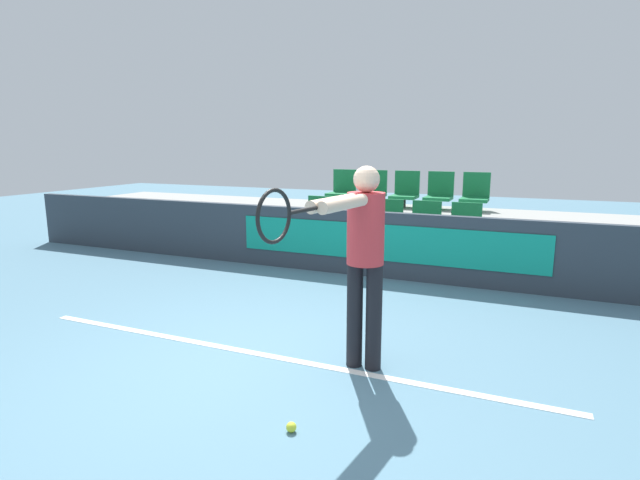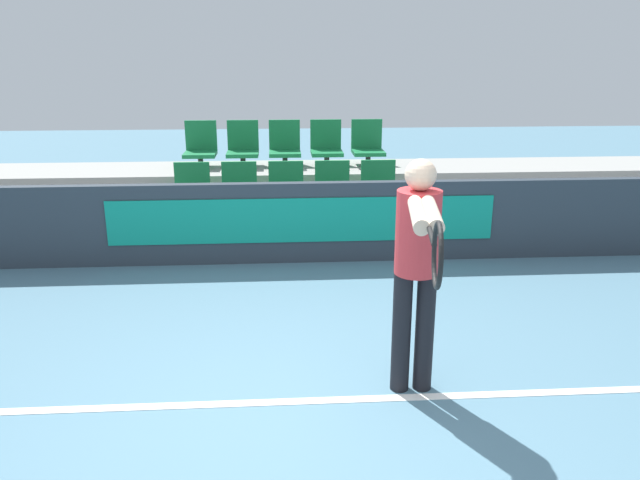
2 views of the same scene
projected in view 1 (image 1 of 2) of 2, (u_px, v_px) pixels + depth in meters
The scene contains 17 objects.
ground_plane at pixel (246, 373), 3.97m from camera, with size 30.00×30.00×0.00m, color slate.
court_baseline at pixel (268, 356), 4.29m from camera, with size 4.95×0.08×0.01m.
barrier_wall at pixel (371, 244), 6.82m from camera, with size 12.47×0.14×0.90m.
bleacher_tier_front at pixel (384, 254), 7.44m from camera, with size 12.07×1.09×0.37m.
bleacher_tier_middle at pixel (402, 230), 8.38m from camera, with size 12.07×1.09×0.75m.
stadium_chair_0 at pixel (318, 218), 7.91m from camera, with size 0.42×0.45×0.60m.
stadium_chair_1 at pixel (351, 220), 7.69m from camera, with size 0.42×0.45×0.60m.
stadium_chair_2 at pixel (387, 222), 7.47m from camera, with size 0.42×0.45×0.60m.
stadium_chair_3 at pixel (425, 225), 7.25m from camera, with size 0.42×0.45×0.60m.
stadium_chair_4 at pixel (465, 227), 7.03m from camera, with size 0.42×0.45×0.60m.
stadium_chair_5 at pixel (342, 189), 8.83m from camera, with size 0.42×0.45×0.60m.
stadium_chair_6 at pixel (373, 190), 8.61m from camera, with size 0.42×0.45×0.60m.
stadium_chair_7 at pixel (405, 191), 8.39m from camera, with size 0.42×0.45×0.60m.
stadium_chair_8 at pixel (439, 193), 8.17m from camera, with size 0.42×0.45×0.60m.
stadium_chair_9 at pixel (475, 194), 7.95m from camera, with size 0.42×0.45×0.60m.
tennis_player at pixel (361, 249), 3.84m from camera, with size 0.35×1.47×1.63m.
tennis_ball at pixel (291, 427), 3.15m from camera, with size 0.07×0.07×0.07m.
Camera 1 is at (2.00, -3.16, 1.79)m, focal length 28.00 mm.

